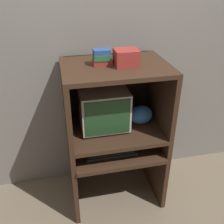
{
  "coord_description": "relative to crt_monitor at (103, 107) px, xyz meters",
  "views": [
    {
      "loc": [
        -0.45,
        -1.61,
        2.06
      ],
      "look_at": [
        -0.03,
        0.31,
        0.95
      ],
      "focal_mm": 42.0,
      "sensor_mm": 36.0,
      "label": 1
    }
  ],
  "objects": [
    {
      "name": "wall_back",
      "position": [
        0.09,
        0.31,
        0.33
      ],
      "size": [
        6.0,
        0.06,
        2.6
      ],
      "color": "gray",
      "rests_on": "ground_plane"
    },
    {
      "name": "hutch_upper",
      "position": [
        0.09,
        -0.03,
        0.2
      ],
      "size": [
        0.86,
        0.62,
        0.59
      ],
      "color": "#382316",
      "rests_on": "desk_monitor_shelf"
    },
    {
      "name": "storage_box",
      "position": [
        0.17,
        -0.1,
        0.46
      ],
      "size": [
        0.18,
        0.15,
        0.13
      ],
      "color": "maroon",
      "rests_on": "hutch_upper"
    },
    {
      "name": "keyboard",
      "position": [
        0.03,
        -0.18,
        -0.36
      ],
      "size": [
        0.45,
        0.16,
        0.03
      ],
      "color": "#2D2D30",
      "rests_on": "desk_base"
    },
    {
      "name": "desk_monitor_shelf",
      "position": [
        0.09,
        -0.06,
        -0.23
      ],
      "size": [
        0.86,
        0.62,
        0.18
      ],
      "color": "#382316",
      "rests_on": "desk_base"
    },
    {
      "name": "book_stack",
      "position": [
        -0.01,
        -0.04,
        0.46
      ],
      "size": [
        0.15,
        0.1,
        0.13
      ],
      "color": "maroon",
      "rests_on": "hutch_upper"
    },
    {
      "name": "ground_plane",
      "position": [
        0.09,
        -0.37,
        -0.97
      ],
      "size": [
        12.0,
        12.0,
        0.0
      ],
      "primitive_type": "plane",
      "color": "#756651"
    },
    {
      "name": "mouse",
      "position": [
        0.31,
        -0.19,
        -0.35
      ],
      "size": [
        0.06,
        0.04,
        0.03
      ],
      "color": "#28282B",
      "rests_on": "desk_base"
    },
    {
      "name": "crt_monitor",
      "position": [
        0.0,
        0.0,
        0.0
      ],
      "size": [
        0.41,
        0.4,
        0.36
      ],
      "color": "beige",
      "rests_on": "desk_monitor_shelf"
    },
    {
      "name": "desk_base",
      "position": [
        0.09,
        -0.1,
        -0.59
      ],
      "size": [
        0.86,
        0.65,
        0.61
      ],
      "color": "#382316",
      "rests_on": "ground_plane"
    },
    {
      "name": "snack_bag",
      "position": [
        0.34,
        -0.03,
        -0.1
      ],
      "size": [
        0.21,
        0.16,
        0.17
      ],
      "color": "#336BB7",
      "rests_on": "desk_monitor_shelf"
    }
  ]
}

